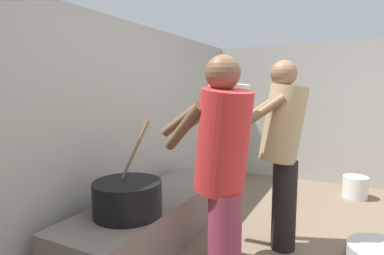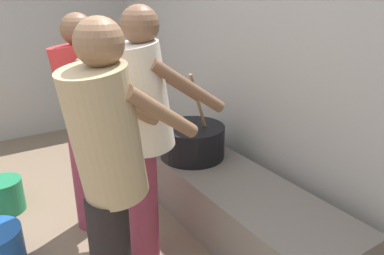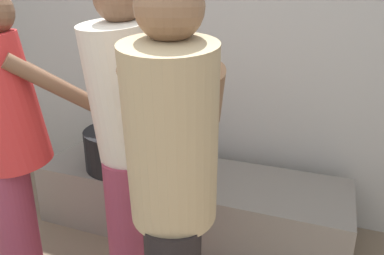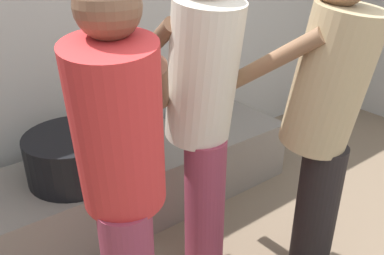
# 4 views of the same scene
# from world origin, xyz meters

# --- Properties ---
(block_enclosure_rear) EXTENTS (5.70, 0.20, 1.98)m
(block_enclosure_rear) POSITION_xyz_m (0.00, 2.21, 0.99)
(block_enclosure_rear) COLOR #ADA8A0
(block_enclosure_rear) RESTS_ON ground_plane
(block_enclosure_right) EXTENTS (0.20, 4.62, 1.98)m
(block_enclosure_right) POSITION_xyz_m (2.75, 0.00, 0.99)
(block_enclosure_right) COLOR #ADA8A0
(block_enclosure_right) RESTS_ON ground_plane
(hearth_ledge) EXTENTS (2.00, 0.60, 0.41)m
(hearth_ledge) POSITION_xyz_m (0.09, 1.69, 0.20)
(hearth_ledge) COLOR slate
(hearth_ledge) RESTS_ON ground_plane
(cooking_pot_main) EXTENTS (0.51, 0.51, 0.71)m
(cooking_pot_main) POSITION_xyz_m (-0.36, 1.65, 0.54)
(cooking_pot_main) COLOR black
(cooking_pot_main) RESTS_ON hearth_ledge
(cook_in_red_shirt) EXTENTS (0.62, 0.71, 1.53)m
(cook_in_red_shirt) POSITION_xyz_m (-0.47, 0.86, 0.87)
(cook_in_red_shirt) COLOR #8C3347
(cook_in_red_shirt) RESTS_ON ground_plane
(cook_in_tan_shirt) EXTENTS (0.52, 0.72, 1.57)m
(cook_in_tan_shirt) POSITION_xyz_m (0.43, 0.69, 0.90)
(cook_in_tan_shirt) COLOR black
(cook_in_tan_shirt) RESTS_ON ground_plane
(cook_in_cream_shirt) EXTENTS (0.38, 0.68, 1.59)m
(cook_in_cream_shirt) POSITION_xyz_m (0.04, 1.05, 0.91)
(cook_in_cream_shirt) COLOR #8C3347
(cook_in_cream_shirt) RESTS_ON ground_plane
(bucket_white_plastic) EXTENTS (0.29, 0.29, 0.27)m
(bucket_white_plastic) POSITION_xyz_m (2.12, 0.10, 0.14)
(bucket_white_plastic) COLOR silver
(bucket_white_plastic) RESTS_ON ground_plane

